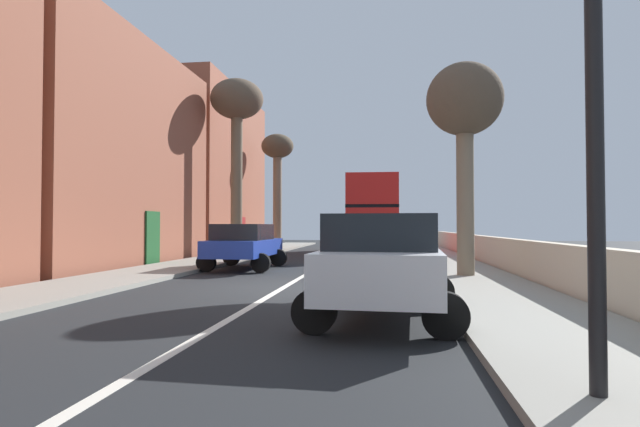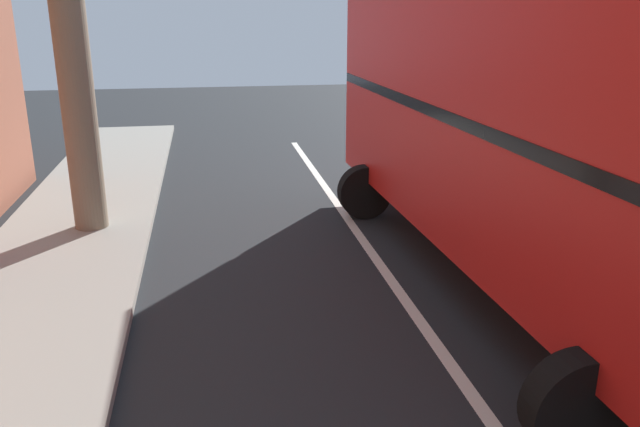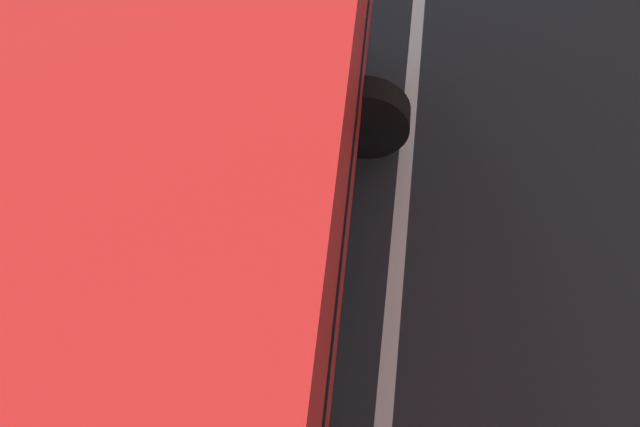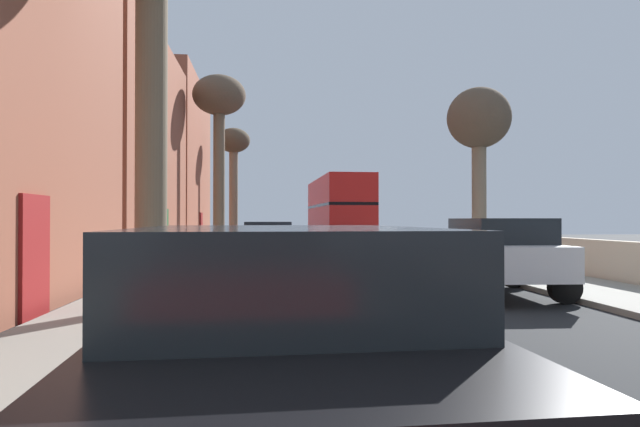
% 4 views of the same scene
% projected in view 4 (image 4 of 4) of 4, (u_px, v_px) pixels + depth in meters
% --- Properties ---
extents(ground_plane, '(84.00, 84.00, 0.00)m').
position_uv_depth(ground_plane, '(355.00, 277.00, 15.78)').
color(ground_plane, black).
extents(road_centre_line, '(0.16, 54.00, 0.01)m').
position_uv_depth(road_centre_line, '(355.00, 277.00, 15.78)').
color(road_centre_line, silver).
rests_on(road_centre_line, ground).
extents(sidewalk_left, '(2.60, 60.00, 0.12)m').
position_uv_depth(sidewalk_left, '(183.00, 277.00, 15.29)').
color(sidewalk_left, gray).
rests_on(sidewalk_left, ground).
extents(sidewalk_right, '(2.60, 60.00, 0.12)m').
position_uv_depth(sidewalk_right, '(516.00, 273.00, 16.28)').
color(sidewalk_right, gray).
rests_on(sidewalk_right, ground).
extents(terraced_houses_left, '(4.07, 47.52, 10.02)m').
position_uv_depth(terraced_houses_left, '(59.00, 121.00, 15.66)').
color(terraced_houses_left, beige).
rests_on(terraced_houses_left, ground).
extents(boundary_wall_right, '(0.36, 54.00, 1.13)m').
position_uv_depth(boundary_wall_right, '(565.00, 256.00, 16.44)').
color(boundary_wall_right, beige).
rests_on(boundary_wall_right, ground).
extents(double_decker_bus, '(3.74, 10.26, 4.06)m').
position_uv_depth(double_decker_bus, '(338.00, 208.00, 32.17)').
color(double_decker_bus, red).
rests_on(double_decker_bus, ground).
extents(parked_car_white_right_0, '(2.57, 4.18, 1.70)m').
position_uv_depth(parked_car_white_right_0, '(497.00, 252.00, 11.97)').
color(parked_car_white_right_0, silver).
rests_on(parked_car_white_right_0, ground).
extents(parked_car_blue_left_1, '(2.51, 4.41, 1.60)m').
position_uv_depth(parked_car_blue_left_1, '(268.00, 240.00, 20.49)').
color(parked_car_blue_left_1, '#1E389E').
rests_on(parked_car_blue_left_1, ground).
extents(parked_car_black_left_2, '(2.55, 4.33, 1.63)m').
position_uv_depth(parked_car_black_left_2, '(281.00, 338.00, 3.38)').
color(parked_car_black_left_2, black).
rests_on(parked_car_black_left_2, ground).
extents(street_tree_right_1, '(2.18, 2.18, 6.14)m').
position_uv_depth(street_tree_right_1, '(479.00, 126.00, 18.83)').
color(street_tree_right_1, '#7A6B56').
rests_on(street_tree_right_1, sidewalk_right).
extents(street_tree_left_2, '(2.11, 2.11, 7.45)m').
position_uv_depth(street_tree_left_2, '(234.00, 152.00, 34.96)').
color(street_tree_left_2, '#7A6B56').
rests_on(street_tree_left_2, sidewalk_left).
extents(street_tree_left_4, '(2.62, 2.62, 8.72)m').
position_uv_depth(street_tree_left_4, '(219.00, 107.00, 26.93)').
color(street_tree_left_4, brown).
rests_on(street_tree_left_4, sidewalk_left).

